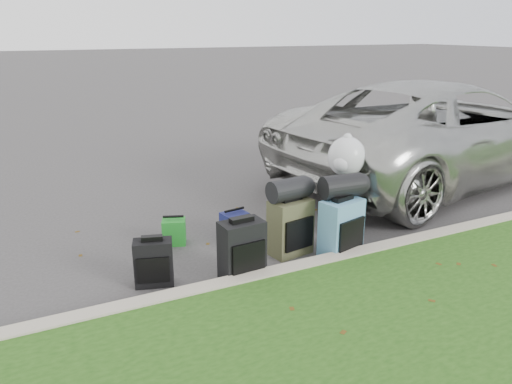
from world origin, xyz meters
name	(u,v)px	position (x,y,z in m)	size (l,w,h in m)	color
ground	(271,239)	(0.00, 0.00, 0.00)	(120.00, 120.00, 0.00)	#383535
curb	(316,267)	(0.00, -1.00, 0.07)	(120.00, 0.18, 0.15)	#9E937F
suv	(439,131)	(3.69, 1.04, 0.82)	(2.71, 5.89, 1.64)	#B7B7B2
suitcase_small_black	(154,263)	(-1.56, -0.49, 0.23)	(0.37, 0.21, 0.47)	black
suitcase_large_black_left	(242,251)	(-0.74, -0.78, 0.31)	(0.43, 0.26, 0.62)	black
suitcase_olive	(290,227)	(0.00, -0.46, 0.32)	(0.46, 0.29, 0.63)	#363722
suitcase_teal	(341,229)	(0.46, -0.77, 0.33)	(0.46, 0.28, 0.66)	#416F89
suitcase_large_black_right	(348,204)	(0.94, -0.23, 0.37)	(0.50, 0.30, 0.75)	black
tote_green	(174,232)	(-1.09, 0.37, 0.15)	(0.27, 0.21, 0.30)	#1B7D22
tote_navy	(235,225)	(-0.37, 0.23, 0.16)	(0.30, 0.23, 0.32)	navy
duffel_left	(289,189)	(-0.02, -0.44, 0.76)	(0.25, 0.25, 0.46)	black
duffel_right	(342,186)	(0.51, -0.68, 0.79)	(0.26, 0.26, 0.46)	black
trash_bag	(347,157)	(0.89, -0.22, 0.97)	(0.46, 0.46, 0.46)	silver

